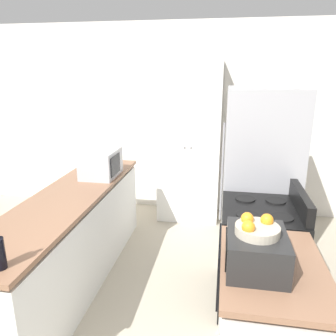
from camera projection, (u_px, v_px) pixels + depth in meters
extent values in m
cube|color=silver|center=(187.00, 120.00, 4.57)|extent=(7.00, 0.06, 2.60)
cube|color=silver|center=(71.00, 243.00, 3.08)|extent=(0.58, 2.47, 0.82)
cube|color=#896047|center=(67.00, 197.00, 2.95)|extent=(0.60, 2.52, 0.04)
cube|color=silver|center=(266.00, 332.00, 2.03)|extent=(0.58, 0.87, 0.82)
cube|color=#896047|center=(273.00, 267.00, 1.90)|extent=(0.60, 0.89, 0.04)
cube|color=white|center=(190.00, 143.00, 4.34)|extent=(0.80, 0.52, 2.10)
sphere|color=#B2B2B7|center=(184.00, 147.00, 4.09)|extent=(0.03, 0.03, 0.03)
sphere|color=#B2B2B7|center=(190.00, 147.00, 4.08)|extent=(0.03, 0.03, 0.03)
cube|color=black|center=(258.00, 256.00, 2.79)|extent=(0.64, 0.71, 0.89)
cube|color=black|center=(219.00, 264.00, 2.87)|extent=(0.02, 0.62, 0.49)
cube|color=black|center=(301.00, 201.00, 2.59)|extent=(0.06, 0.67, 0.16)
cylinder|color=black|center=(248.00, 215.00, 2.52)|extent=(0.17, 0.17, 0.01)
cylinder|color=black|center=(245.00, 199.00, 2.84)|extent=(0.17, 0.17, 0.01)
cylinder|color=black|center=(282.00, 217.00, 2.48)|extent=(0.17, 0.17, 0.01)
cylinder|color=black|center=(276.00, 201.00, 2.80)|extent=(0.17, 0.17, 0.01)
cube|color=#A3A3A8|center=(259.00, 178.00, 3.37)|extent=(0.73, 0.75, 1.81)
cylinder|color=gray|center=(222.00, 173.00, 3.22)|extent=(0.02, 0.02, 1.00)
cube|color=#B2B2B7|center=(101.00, 163.00, 3.44)|extent=(0.34, 0.45, 0.28)
cube|color=black|center=(115.00, 165.00, 3.38)|extent=(0.01, 0.28, 0.20)
cube|color=black|center=(256.00, 251.00, 1.83)|extent=(0.33, 0.40, 0.21)
cube|color=black|center=(226.00, 248.00, 1.86)|extent=(0.01, 0.28, 0.13)
cylinder|color=#B2A893|center=(257.00, 230.00, 1.79)|extent=(0.24, 0.24, 0.05)
sphere|color=orange|center=(267.00, 220.00, 1.82)|extent=(0.07, 0.07, 0.07)
sphere|color=orange|center=(247.00, 218.00, 1.83)|extent=(0.07, 0.07, 0.07)
sphere|color=orange|center=(248.00, 227.00, 1.73)|extent=(0.07, 0.07, 0.07)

